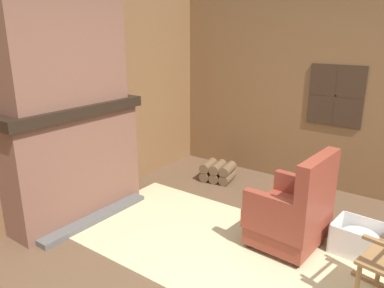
{
  "coord_description": "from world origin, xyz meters",
  "views": [
    {
      "loc": [
        1.11,
        -2.37,
        2.03
      ],
      "look_at": [
        -1.04,
        0.59,
        0.9
      ],
      "focal_mm": 35.0,
      "sensor_mm": 36.0,
      "label": 1
    }
  ],
  "objects_px": {
    "laundry_basket": "(360,239)",
    "storage_case": "(95,92)",
    "oil_lamp_vase": "(46,97)",
    "armchair": "(293,213)",
    "firewood_stack": "(218,172)"
  },
  "relations": [
    {
      "from": "oil_lamp_vase",
      "to": "storage_case",
      "type": "xyz_separation_m",
      "value": [
        0.0,
        0.62,
        -0.03
      ]
    },
    {
      "from": "armchair",
      "to": "storage_case",
      "type": "distance_m",
      "value": 2.49
    },
    {
      "from": "armchair",
      "to": "firewood_stack",
      "type": "bearing_deg",
      "value": -30.48
    },
    {
      "from": "laundry_basket",
      "to": "storage_case",
      "type": "distance_m",
      "value": 3.13
    },
    {
      "from": "oil_lamp_vase",
      "to": "firewood_stack",
      "type": "bearing_deg",
      "value": 68.44
    },
    {
      "from": "storage_case",
      "to": "oil_lamp_vase",
      "type": "bearing_deg",
      "value": -90.01
    },
    {
      "from": "armchair",
      "to": "firewood_stack",
      "type": "distance_m",
      "value": 1.78
    },
    {
      "from": "firewood_stack",
      "to": "laundry_basket",
      "type": "relative_size",
      "value": 0.98
    },
    {
      "from": "firewood_stack",
      "to": "storage_case",
      "type": "xyz_separation_m",
      "value": [
        -0.79,
        -1.38,
        1.22
      ]
    },
    {
      "from": "storage_case",
      "to": "laundry_basket",
      "type": "bearing_deg",
      "value": 13.0
    },
    {
      "from": "storage_case",
      "to": "armchair",
      "type": "bearing_deg",
      "value": 9.72
    },
    {
      "from": "storage_case",
      "to": "firewood_stack",
      "type": "bearing_deg",
      "value": 60.23
    },
    {
      "from": "oil_lamp_vase",
      "to": "storage_case",
      "type": "distance_m",
      "value": 0.62
    },
    {
      "from": "armchair",
      "to": "oil_lamp_vase",
      "type": "relative_size",
      "value": 3.28
    },
    {
      "from": "firewood_stack",
      "to": "storage_case",
      "type": "bearing_deg",
      "value": -119.77
    }
  ]
}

